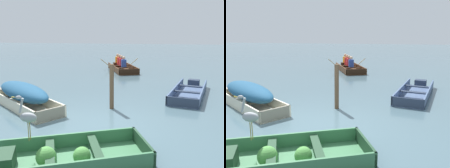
# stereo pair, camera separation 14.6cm
# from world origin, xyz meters

# --- Properties ---
(ground_plane) EXTENTS (80.00, 80.00, 0.00)m
(ground_plane) POSITION_xyz_m (0.00, 0.00, 0.00)
(ground_plane) COLOR #47606B
(dinghy_green_foreground) EXTENTS (3.00, 2.19, 0.40)m
(dinghy_green_foreground) POSITION_xyz_m (-0.07, -1.83, 0.13)
(dinghy_green_foreground) COLOR #387047
(dinghy_green_foreground) RESTS_ON ground
(skiff_slate_blue_near_moored) EXTENTS (1.84, 3.58, 0.32)m
(skiff_slate_blue_near_moored) POSITION_xyz_m (2.81, 3.78, 0.10)
(skiff_slate_blue_near_moored) COLOR #475B7F
(skiff_slate_blue_near_moored) RESTS_ON ground
(skiff_cream_mid_moored) EXTENTS (3.36, 2.89, 0.76)m
(skiff_cream_mid_moored) POSITION_xyz_m (-2.60, 1.29, 0.42)
(skiff_cream_mid_moored) COLOR beige
(skiff_cream_mid_moored) RESTS_ON ground
(rowboat_dark_varnish_with_crew) EXTENTS (2.53, 3.29, 0.90)m
(rowboat_dark_varnish_with_crew) POSITION_xyz_m (-0.49, 9.18, 0.23)
(rowboat_dark_varnish_with_crew) COLOR #4C2D19
(rowboat_dark_varnish_with_crew) RESTS_ON ground
(heron_on_dinghy) EXTENTS (0.45, 0.14, 0.84)m
(heron_on_dinghy) POSITION_xyz_m (-0.76, -1.80, 0.86)
(heron_on_dinghy) COLOR olive
(heron_on_dinghy) RESTS_ON dinghy_green_foreground
(mooring_post) EXTENTS (0.13, 0.13, 1.39)m
(mooring_post) POSITION_xyz_m (0.21, 1.56, 0.69)
(mooring_post) COLOR brown
(mooring_post) RESTS_ON ground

